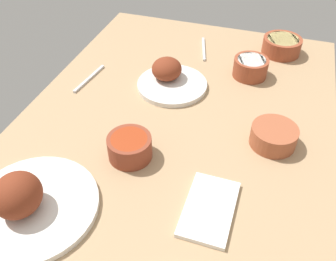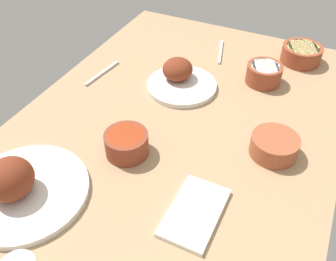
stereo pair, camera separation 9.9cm
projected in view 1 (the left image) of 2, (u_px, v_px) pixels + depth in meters
The scene contains 10 objects.
dining_table at pixel (168, 141), 103.26cm from camera, with size 140.00×90.00×4.00cm, color tan.
plate_center_main at pixel (170, 78), 118.75cm from camera, with size 22.62×22.62×8.39cm.
plate_far_side at pixel (26, 201), 81.26cm from camera, with size 29.97×29.97×11.07cm.
bowl_sauce at pixel (130, 147), 93.92cm from camera, with size 11.47×11.47×6.23cm.
bowl_cream at pixel (251, 67), 122.15cm from camera, with size 11.43×11.43×6.34cm.
bowl_onions at pixel (274, 135), 97.68cm from camera, with size 12.39×12.39×5.45cm.
bowl_pasta at pixel (282, 45), 133.49cm from camera, with size 13.79×13.79×5.93cm.
folded_napkin at pixel (209, 208), 82.97cm from camera, with size 18.38×10.98×1.20cm, color white.
fork_loose at pixel (204, 49), 137.06cm from camera, with size 16.39×0.90×0.80cm, color silver.
spoon_loose at pixel (89, 78), 122.38cm from camera, with size 17.13×0.90×0.80cm, color silver.
Camera 1 is at (-71.22, -22.95, 73.22)cm, focal length 39.14 mm.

